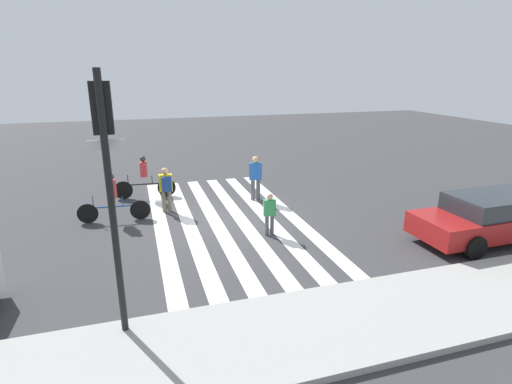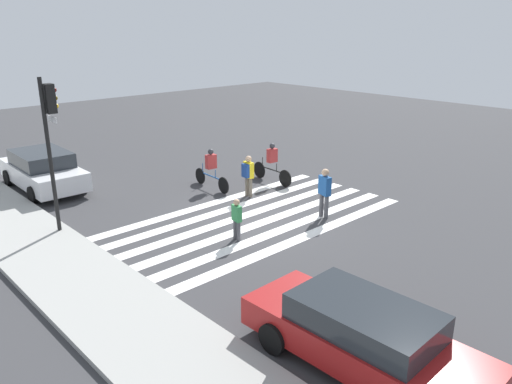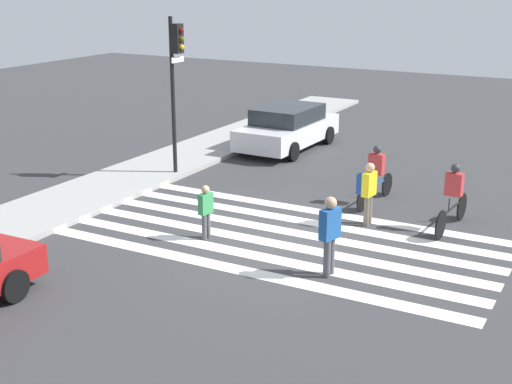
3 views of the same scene
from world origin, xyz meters
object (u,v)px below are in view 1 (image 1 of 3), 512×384
traffic_light (107,158)px  pedestrian_adult_blue_shirt (166,187)px  cyclist_far_lane (144,176)px  pedestrian_child_with_backpack (256,176)px  cyclist_mid_street (113,196)px  car_parked_dark_suv (494,216)px  pedestrian_adult_yellow_jacket (270,212)px

traffic_light → pedestrian_adult_blue_shirt: (-1.36, -6.52, -2.41)m
traffic_light → cyclist_far_lane: bearing=-94.7°
pedestrian_child_with_backpack → pedestrian_adult_blue_shirt: 3.35m
traffic_light → cyclist_mid_street: bearing=-86.6°
traffic_light → pedestrian_adult_blue_shirt: bearing=-101.8°
cyclist_mid_street → car_parked_dark_suv: bearing=159.9°
cyclist_far_lane → car_parked_dark_suv: bearing=147.3°
pedestrian_adult_blue_shirt → cyclist_mid_street: 1.77m
cyclist_far_lane → cyclist_mid_street: (1.06, 2.31, -0.01)m
pedestrian_child_with_backpack → pedestrian_adult_blue_shirt: (3.32, 0.41, -0.03)m
cyclist_mid_street → pedestrian_adult_blue_shirt: bearing=-163.3°
cyclist_mid_street → car_parked_dark_suv: cyclist_mid_street is taller
traffic_light → cyclist_mid_street: traffic_light is taller
cyclist_mid_street → cyclist_far_lane: bearing=-110.5°
pedestrian_child_with_backpack → pedestrian_adult_blue_shirt: pedestrian_child_with_backpack is taller
traffic_light → cyclist_mid_street: size_ratio=2.10×
pedestrian_adult_blue_shirt → car_parked_dark_suv: 10.18m
pedestrian_child_with_backpack → cyclist_far_lane: 4.26m
traffic_light → pedestrian_child_with_backpack: (-4.68, -6.93, -2.38)m
traffic_light → pedestrian_adult_yellow_jacket: bearing=-138.8°
traffic_light → pedestrian_adult_blue_shirt: traffic_light is taller
pedestrian_child_with_backpack → pedestrian_adult_yellow_jacket: pedestrian_child_with_backpack is taller
pedestrian_adult_blue_shirt → cyclist_mid_street: cyclist_mid_street is taller
traffic_light → pedestrian_adult_yellow_jacket: traffic_light is taller
pedestrian_child_with_backpack → pedestrian_adult_blue_shirt: bearing=23.2°
pedestrian_adult_blue_shirt → cyclist_far_lane: (0.66, -1.93, -0.05)m
pedestrian_adult_yellow_jacket → cyclist_mid_street: bearing=160.9°
traffic_light → pedestrian_adult_blue_shirt: size_ratio=3.03×
car_parked_dark_suv → cyclist_mid_street: bearing=-25.5°
traffic_light → cyclist_far_lane: 8.83m
pedestrian_child_with_backpack → pedestrian_adult_yellow_jacket: 3.40m
traffic_light → pedestrian_child_with_backpack: size_ratio=2.82×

